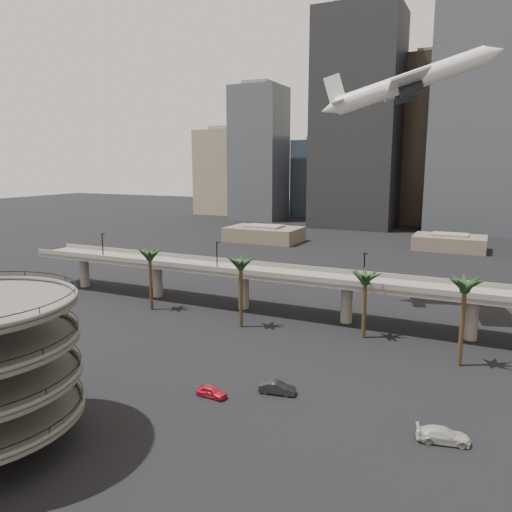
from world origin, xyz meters
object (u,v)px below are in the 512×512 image
at_px(airborne_jet, 408,83).
at_px(car_b, 277,388).
at_px(overpass, 293,279).
at_px(car_c, 443,435).
at_px(car_a, 212,392).

relative_size(airborne_jet, car_b, 7.17).
distance_m(overpass, airborne_jet, 44.86).
distance_m(airborne_jet, car_c, 69.82).
relative_size(car_b, car_c, 0.86).
bearing_deg(overpass, car_c, -48.80).
bearing_deg(overpass, airborne_jet, 40.94).
xyz_separation_m(airborne_jet, car_b, (-6.84, -48.71, -44.80)).
bearing_deg(car_b, car_c, -108.69).
bearing_deg(car_c, car_b, 69.24).
bearing_deg(car_c, car_a, 80.46).
relative_size(overpass, car_c, 22.86).
height_order(car_b, car_c, car_c).
relative_size(car_a, car_b, 0.86).
relative_size(overpass, airborne_jet, 3.72).
height_order(airborne_jet, car_b, airborne_jet).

